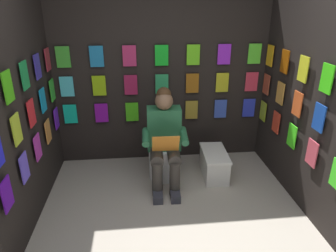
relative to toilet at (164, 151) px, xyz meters
name	(u,v)px	position (x,y,z in m)	size (l,w,h in m)	color
display_wall_back	(161,77)	(-0.02, -0.52, 0.84)	(2.90, 0.14, 2.34)	black
display_wall_left	(306,97)	(-1.47, 0.54, 0.84)	(0.14, 2.03, 2.34)	black
display_wall_right	(21,106)	(1.43, 0.54, 0.84)	(0.14, 2.03, 2.34)	black
toilet	(164,151)	(0.00, 0.00, 0.00)	(0.41, 0.56, 0.77)	white
person_reading	(165,139)	(0.01, 0.23, 0.27)	(0.53, 0.69, 1.19)	#286B42
comic_longbox_near	(214,164)	(-0.64, 0.11, -0.16)	(0.33, 0.60, 0.33)	white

